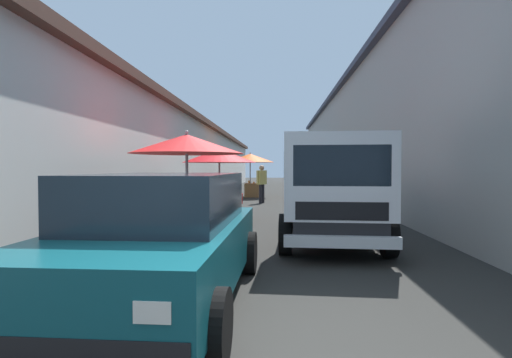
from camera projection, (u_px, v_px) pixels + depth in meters
ground at (275, 205)px, 16.30m from camera, size 90.00×90.00×0.00m
building_left_whitewash at (131, 159)px, 18.88m from camera, size 49.80×7.50×3.84m
building_right_concrete at (427, 136)px, 18.08m from camera, size 49.80×7.50×5.96m
fruit_stall_near_left at (220, 166)px, 11.56m from camera, size 2.18×2.18×2.15m
fruit_stall_near_right at (250, 163)px, 20.56m from camera, size 2.50×2.50×2.33m
fruit_stall_far_left at (188, 161)px, 7.69m from camera, size 2.24×2.24×2.25m
hatchback_car at (162, 237)px, 4.44m from camera, size 3.95×2.00×1.45m
delivery_truck at (333, 193)px, 7.44m from camera, size 5.01×2.17×2.08m
vendor_by_crates at (262, 181)px, 16.99m from camera, size 0.54×0.44×1.63m
plastic_stool at (240, 196)px, 16.61m from camera, size 0.30×0.30×0.43m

